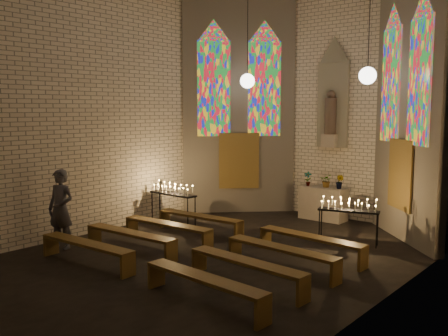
{
  "coord_description": "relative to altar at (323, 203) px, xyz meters",
  "views": [
    {
      "loc": [
        7.3,
        -7.97,
        3.38
      ],
      "look_at": [
        -0.17,
        0.95,
        1.99
      ],
      "focal_mm": 40.0,
      "sensor_mm": 36.0,
      "label": 1
    }
  ],
  "objects": [
    {
      "name": "altar",
      "position": [
        0.0,
        0.0,
        0.0
      ],
      "size": [
        1.4,
        0.6,
        1.0
      ],
      "primitive_type": "cube",
      "color": "#AE9F8E",
      "rests_on": "ground"
    },
    {
      "name": "floor",
      "position": [
        0.0,
        -5.45,
        -0.5
      ],
      "size": [
        12.0,
        12.0,
        0.0
      ],
      "primitive_type": "plane",
      "color": "black",
      "rests_on": "ground"
    },
    {
      "name": "visitor",
      "position": [
        -3.33,
        -6.88,
        0.46
      ],
      "size": [
        0.81,
        0.64,
        1.93
      ],
      "primitive_type": "imported",
      "rotation": [
        0.0,
        0.0,
        0.29
      ],
      "color": "#484650",
      "rests_on": "ground"
    },
    {
      "name": "votive_stand_right",
      "position": [
        1.85,
        -2.09,
        0.44
      ],
      "size": [
        1.52,
        0.79,
        1.09
      ],
      "rotation": [
        0.0,
        0.0,
        0.31
      ],
      "color": "black",
      "rests_on": "ground"
    },
    {
      "name": "pew_left_1",
      "position": [
        -1.72,
        -4.89,
        -0.08
      ],
      "size": [
        2.68,
        0.52,
        0.51
      ],
      "rotation": [
        0.0,
        0.0,
        0.06
      ],
      "color": "#553C18",
      "rests_on": "ground"
    },
    {
      "name": "votive_stand_left",
      "position": [
        -3.0,
        -3.44,
        0.5
      ],
      "size": [
        1.59,
        0.39,
        1.17
      ],
      "rotation": [
        0.0,
        0.0,
        -0.01
      ],
      "color": "black",
      "rests_on": "ground"
    },
    {
      "name": "pew_left_2",
      "position": [
        -1.72,
        -6.09,
        -0.08
      ],
      "size": [
        2.68,
        0.52,
        0.51
      ],
      "rotation": [
        0.0,
        0.0,
        0.06
      ],
      "color": "#553C18",
      "rests_on": "ground"
    },
    {
      "name": "pew_right_0",
      "position": [
        1.72,
        -3.69,
        -0.08
      ],
      "size": [
        2.68,
        0.52,
        0.51
      ],
      "rotation": [
        0.0,
        0.0,
        -0.06
      ],
      "color": "#553C18",
      "rests_on": "ground"
    },
    {
      "name": "pew_left_0",
      "position": [
        -1.72,
        -3.69,
        -0.08
      ],
      "size": [
        2.68,
        0.52,
        0.51
      ],
      "rotation": [
        0.0,
        0.0,
        0.06
      ],
      "color": "#553C18",
      "rests_on": "ground"
    },
    {
      "name": "flower_vase_left",
      "position": [
        -0.5,
        -0.08,
        0.72
      ],
      "size": [
        0.27,
        0.23,
        0.44
      ],
      "primitive_type": "imported",
      "rotation": [
        0.0,
        0.0,
        0.33
      ],
      "color": "#4C723F",
      "rests_on": "altar"
    },
    {
      "name": "flower_vase_center",
      "position": [
        0.09,
        0.03,
        0.71
      ],
      "size": [
        0.45,
        0.42,
        0.41
      ],
      "primitive_type": "imported",
      "rotation": [
        0.0,
        0.0,
        0.3
      ],
      "color": "#4C723F",
      "rests_on": "altar"
    },
    {
      "name": "pew_right_2",
      "position": [
        1.72,
        -6.09,
        -0.08
      ],
      "size": [
        2.68,
        0.52,
        0.51
      ],
      "rotation": [
        0.0,
        0.0,
        -0.06
      ],
      "color": "#553C18",
      "rests_on": "ground"
    },
    {
      "name": "aisle_flower_pot",
      "position": [
        0.07,
        -3.15,
        -0.31
      ],
      "size": [
        0.26,
        0.26,
        0.37
      ],
      "primitive_type": "imported",
      "rotation": [
        0.0,
        0.0,
        0.27
      ],
      "color": "#4C723F",
      "rests_on": "ground"
    },
    {
      "name": "flower_vase_right",
      "position": [
        0.54,
        -0.0,
        0.72
      ],
      "size": [
        0.27,
        0.23,
        0.44
      ],
      "primitive_type": "imported",
      "rotation": [
        0.0,
        0.0,
        -0.17
      ],
      "color": "#4C723F",
      "rests_on": "altar"
    },
    {
      "name": "room",
      "position": [
        -0.0,
        -2.08,
        3.22
      ],
      "size": [
        8.22,
        12.43,
        7.0
      ],
      "color": "beige",
      "rests_on": "ground"
    },
    {
      "name": "pew_left_3",
      "position": [
        -1.72,
        -7.29,
        -0.08
      ],
      "size": [
        2.68,
        0.52,
        0.51
      ],
      "rotation": [
        0.0,
        0.0,
        0.06
      ],
      "color": "#553C18",
      "rests_on": "ground"
    },
    {
      "name": "pew_right_1",
      "position": [
        1.72,
        -4.89,
        -0.08
      ],
      "size": [
        2.68,
        0.52,
        0.51
      ],
      "rotation": [
        0.0,
        0.0,
        -0.06
      ],
      "color": "#553C18",
      "rests_on": "ground"
    },
    {
      "name": "pew_right_3",
      "position": [
        1.72,
        -7.29,
        -0.08
      ],
      "size": [
        2.68,
        0.52,
        0.51
      ],
      "rotation": [
        0.0,
        0.0,
        -0.06
      ],
      "color": "#553C18",
      "rests_on": "ground"
    }
  ]
}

